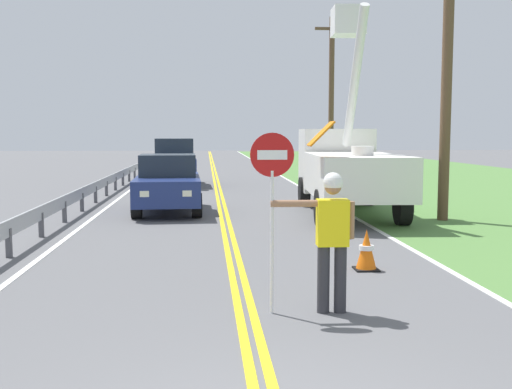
# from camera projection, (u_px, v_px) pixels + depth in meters

# --- Properties ---
(grass_verge_right) EXTENTS (16.00, 110.00, 0.01)m
(grass_verge_right) POSITION_uv_depth(u_px,v_px,m) (502.00, 190.00, 25.06)
(grass_verge_right) COLOR #517F3D
(grass_verge_right) RESTS_ON ground
(centerline_yellow_left) EXTENTS (0.11, 110.00, 0.01)m
(centerline_yellow_left) POSITION_uv_depth(u_px,v_px,m) (216.00, 192.00, 24.11)
(centerline_yellow_left) COLOR yellow
(centerline_yellow_left) RESTS_ON ground
(centerline_yellow_right) EXTENTS (0.11, 110.00, 0.01)m
(centerline_yellow_right) POSITION_uv_depth(u_px,v_px,m) (221.00, 192.00, 24.12)
(centerline_yellow_right) COLOR yellow
(centerline_yellow_right) RESTS_ON ground
(edge_line_right) EXTENTS (0.12, 110.00, 0.01)m
(edge_line_right) POSITION_uv_depth(u_px,v_px,m) (309.00, 192.00, 24.41)
(edge_line_right) COLOR silver
(edge_line_right) RESTS_ON ground
(edge_line_left) EXTENTS (0.12, 110.00, 0.01)m
(edge_line_left) POSITION_uv_depth(u_px,v_px,m) (126.00, 193.00, 23.82)
(edge_line_left) COLOR silver
(edge_line_left) RESTS_ON ground
(flagger_worker) EXTENTS (1.09, 0.25, 1.83)m
(flagger_worker) POSITION_uv_depth(u_px,v_px,m) (332.00, 233.00, 7.87)
(flagger_worker) COLOR #2D2D33
(flagger_worker) RESTS_ON ground
(stop_sign_paddle) EXTENTS (0.56, 0.04, 2.33)m
(stop_sign_paddle) POSITION_uv_depth(u_px,v_px,m) (272.00, 182.00, 7.77)
(stop_sign_paddle) COLOR silver
(stop_sign_paddle) RESTS_ON ground
(utility_bucket_truck) EXTENTS (2.99, 6.92, 5.90)m
(utility_bucket_truck) POSITION_uv_depth(u_px,v_px,m) (346.00, 164.00, 17.93)
(utility_bucket_truck) COLOR white
(utility_bucket_truck) RESTS_ON ground
(oncoming_sedan_nearest) EXTENTS (2.03, 4.16, 1.70)m
(oncoming_sedan_nearest) POSITION_uv_depth(u_px,v_px,m) (168.00, 184.00, 18.07)
(oncoming_sedan_nearest) COLOR navy
(oncoming_sedan_nearest) RESTS_ON ground
(oncoming_suv_second) EXTENTS (2.05, 4.67, 2.10)m
(oncoming_suv_second) POSITION_uv_depth(u_px,v_px,m) (175.00, 162.00, 27.28)
(oncoming_suv_second) COLOR navy
(oncoming_suv_second) RESTS_ON ground
(utility_pole_near) EXTENTS (1.80, 0.28, 7.80)m
(utility_pole_near) POSITION_uv_depth(u_px,v_px,m) (447.00, 66.00, 16.06)
(utility_pole_near) COLOR brown
(utility_pole_near) RESTS_ON ground
(utility_pole_mid) EXTENTS (1.80, 0.28, 8.33)m
(utility_pole_mid) POSITION_uv_depth(u_px,v_px,m) (331.00, 95.00, 32.08)
(utility_pole_mid) COLOR brown
(utility_pole_mid) RESTS_ON ground
(traffic_cone_lead) EXTENTS (0.40, 0.40, 0.70)m
(traffic_cone_lead) POSITION_uv_depth(u_px,v_px,m) (366.00, 251.00, 10.42)
(traffic_cone_lead) COLOR orange
(traffic_cone_lead) RESTS_ON ground
(traffic_cone_mid) EXTENTS (0.40, 0.40, 0.70)m
(traffic_cone_mid) POSITION_uv_depth(u_px,v_px,m) (338.00, 223.00, 13.66)
(traffic_cone_mid) COLOR orange
(traffic_cone_mid) RESTS_ON ground
(guardrail_left_shoulder) EXTENTS (0.10, 32.00, 0.71)m
(guardrail_left_shoulder) POSITION_uv_depth(u_px,v_px,m) (89.00, 191.00, 19.39)
(guardrail_left_shoulder) COLOR #9EA0A3
(guardrail_left_shoulder) RESTS_ON ground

